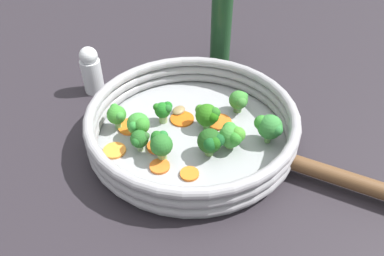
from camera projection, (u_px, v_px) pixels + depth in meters
The scene contains 26 objects.
ground_plane at pixel (192, 139), 0.67m from camera, with size 4.00×4.00×0.00m, color black.
skillet at pixel (192, 137), 0.67m from camera, with size 0.34×0.34×0.01m, color #939699.
skillet_rim_wall at pixel (192, 122), 0.64m from camera, with size 0.36×0.36×0.06m.
skillet_handle at pixel (355, 182), 0.56m from camera, with size 0.03×0.03×0.20m, color brown.
skillet_rivet_left at pixel (276, 176), 0.58m from camera, with size 0.01×0.01×0.01m, color #979598.
skillet_rivet_right at pixel (288, 149), 0.63m from camera, with size 0.01×0.01×0.01m, color #95999C.
carrot_slice_0 at pixel (131, 126), 0.68m from camera, with size 0.05×0.05×0.00m, color orange.
carrot_slice_1 at pixel (115, 150), 0.63m from camera, with size 0.04×0.04×0.00m, color orange.
carrot_slice_2 at pixel (182, 119), 0.69m from camera, with size 0.04×0.04×0.00m, color #E25D12.
carrot_slice_3 at pixel (190, 174), 0.59m from camera, with size 0.03×0.03×0.00m, color orange.
carrot_slice_4 at pixel (160, 166), 0.60m from camera, with size 0.03×0.03×0.00m, color orange.
carrot_slice_5 at pixel (158, 146), 0.63m from camera, with size 0.04×0.04×0.01m, color orange.
carrot_slice_6 at pixel (219, 122), 0.69m from camera, with size 0.05×0.05×0.00m, color orange.
broccoli_floret_0 at pixel (139, 125), 0.63m from camera, with size 0.04×0.04×0.05m.
broccoli_floret_1 at pixel (239, 100), 0.70m from camera, with size 0.04×0.04×0.04m.
broccoli_floret_2 at pixel (161, 144), 0.60m from camera, with size 0.04×0.04×0.05m.
broccoli_floret_3 at pixel (117, 115), 0.66m from camera, with size 0.04×0.03×0.05m.
broccoli_floret_4 at pixel (232, 135), 0.62m from camera, with size 0.05×0.04×0.05m.
broccoli_floret_5 at pixel (140, 139), 0.61m from camera, with size 0.03×0.03×0.04m.
broccoli_floret_6 at pixel (211, 142), 0.60m from camera, with size 0.05×0.04×0.05m.
broccoli_floret_7 at pixel (163, 110), 0.67m from camera, with size 0.03×0.03×0.04m.
broccoli_floret_8 at pixel (208, 115), 0.66m from camera, with size 0.05×0.04×0.05m.
broccoli_floret_9 at pixel (269, 127), 0.63m from camera, with size 0.05×0.04×0.05m.
mushroom_piece_0 at pixel (179, 110), 0.71m from camera, with size 0.03×0.02×0.01m, color olive.
salt_shaker at pixel (91, 70), 0.75m from camera, with size 0.04×0.04×0.10m.
oil_bottle at pixel (222, 17), 0.80m from camera, with size 0.05×0.05×0.26m.
Camera 1 is at (-0.22, 0.44, 0.45)m, focal length 35.00 mm.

